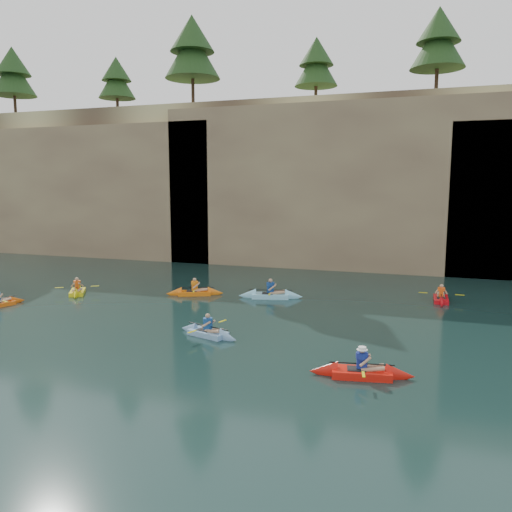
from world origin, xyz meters
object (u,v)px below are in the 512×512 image
(kayaker_orange, at_px, (195,292))
(kayaker_ltblue_near, at_px, (208,332))
(main_kayaker, at_px, (361,372))
(kayaker_red_far, at_px, (441,299))

(kayaker_orange, xyz_separation_m, kayaker_ltblue_near, (3.53, -6.29, -0.00))
(kayaker_ltblue_near, bearing_deg, kayaker_orange, 136.61)
(main_kayaker, height_order, kayaker_orange, main_kayaker)
(main_kayaker, distance_m, kayaker_red_far, 11.46)
(kayaker_orange, xyz_separation_m, kayaker_red_far, (12.13, 2.57, -0.01))
(kayaker_orange, bearing_deg, kayaker_red_far, -10.14)
(main_kayaker, relative_size, kayaker_ltblue_near, 1.13)
(kayaker_ltblue_near, xyz_separation_m, kayaker_red_far, (8.59, 8.86, -0.00))
(kayaker_ltblue_near, bearing_deg, kayaker_red_far, 63.17)
(kayaker_ltblue_near, bearing_deg, main_kayaker, -3.62)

